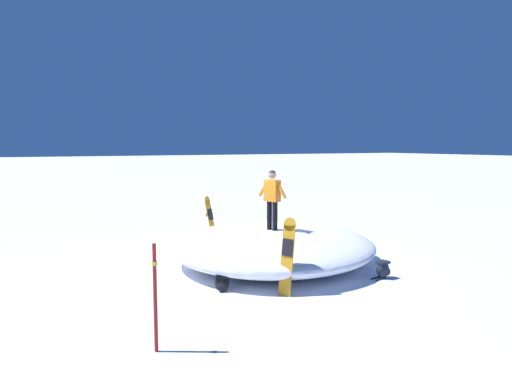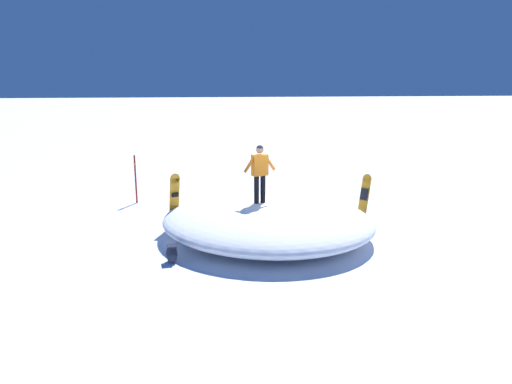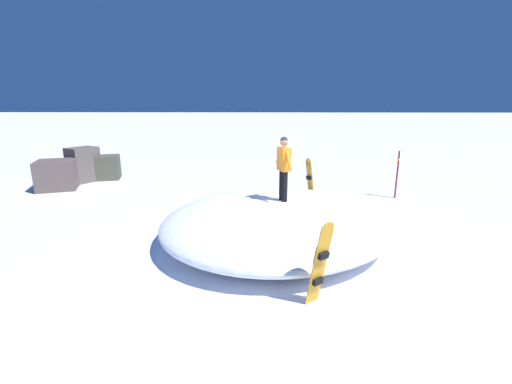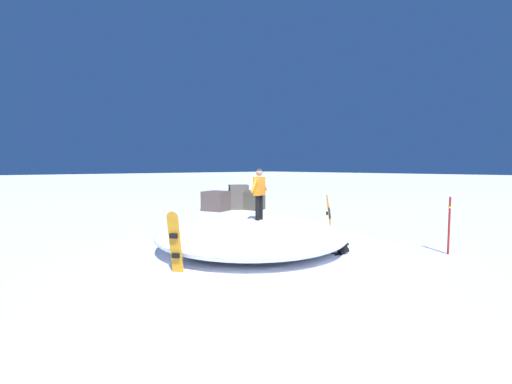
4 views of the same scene
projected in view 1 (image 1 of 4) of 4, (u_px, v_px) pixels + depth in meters
The scene contains 8 objects.
ground at pixel (252, 259), 13.19m from camera, with size 240.00×240.00×0.00m, color white.
snow_mound at pixel (273, 245), 12.79m from camera, with size 5.96×5.54×0.95m, color white.
snowboarder_standing at pixel (272, 195), 12.40m from camera, with size 0.39×0.96×1.61m.
snowboard_primary_upright at pixel (287, 255), 9.97m from camera, with size 0.36×0.38×1.68m.
snowboard_secondary_upright at pixel (210, 219), 15.14m from camera, with size 0.43×0.44×1.56m.
backpack_near at pixel (383, 269), 11.26m from camera, with size 0.54×0.31×0.43m.
backpack_far at pixel (222, 282), 10.32m from camera, with size 0.45×0.57×0.35m.
trail_marker_pole at pixel (155, 295), 7.20m from camera, with size 0.10×0.10×1.73m.
Camera 1 is at (-5.91, -11.50, 3.24)m, focal length 32.57 mm.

